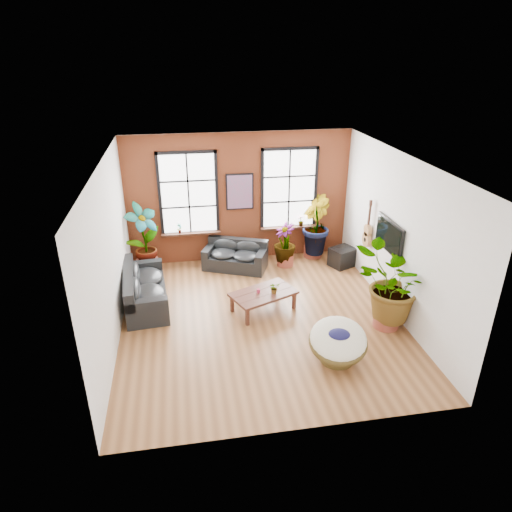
# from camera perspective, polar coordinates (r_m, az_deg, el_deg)

# --- Properties ---
(room) EXTENTS (6.04, 6.54, 3.54)m
(room) POSITION_cam_1_polar(r_m,az_deg,el_deg) (9.47, 0.46, 1.58)
(room) COLOR brown
(room) RESTS_ON ground
(sofa_back) EXTENTS (1.83, 1.38, 0.76)m
(sofa_back) POSITION_cam_1_polar(r_m,az_deg,el_deg) (12.25, -2.56, 0.01)
(sofa_back) COLOR black
(sofa_back) RESTS_ON ground
(sofa_left) EXTENTS (1.08, 2.23, 0.85)m
(sofa_left) POSITION_cam_1_polar(r_m,az_deg,el_deg) (10.82, -13.94, -4.07)
(sofa_left) COLOR black
(sofa_left) RESTS_ON ground
(coffee_table) EXTENTS (1.63, 1.31, 0.55)m
(coffee_table) POSITION_cam_1_polar(r_m,az_deg,el_deg) (10.27, 0.92, -4.82)
(coffee_table) COLOR #4A251A
(coffee_table) RESTS_ON ground
(papasan_chair) EXTENTS (1.34, 1.35, 0.83)m
(papasan_chair) POSITION_cam_1_polar(r_m,az_deg,el_deg) (8.86, 10.22, -10.46)
(papasan_chair) COLOR brown
(papasan_chair) RESTS_ON ground
(poster) EXTENTS (0.74, 0.06, 0.98)m
(poster) POSITION_cam_1_polar(r_m,az_deg,el_deg) (12.22, -2.05, 8.03)
(poster) COLOR black
(poster) RESTS_ON room
(tv_wall_unit) EXTENTS (0.13, 1.86, 1.20)m
(tv_wall_unit) POSITION_cam_1_polar(r_m,az_deg,el_deg) (10.80, 15.54, 2.49)
(tv_wall_unit) COLOR black
(tv_wall_unit) RESTS_ON room
(media_box) EXTENTS (0.78, 0.72, 0.52)m
(media_box) POSITION_cam_1_polar(r_m,az_deg,el_deg) (12.59, 10.72, -0.13)
(media_box) COLOR black
(media_box) RESTS_ON ground
(pot_back_left) EXTENTS (0.69, 0.69, 0.41)m
(pot_back_left) POSITION_cam_1_polar(r_m,az_deg,el_deg) (12.33, -13.34, -1.21)
(pot_back_left) COLOR brown
(pot_back_left) RESTS_ON ground
(pot_back_right) EXTENTS (0.61, 0.61, 0.37)m
(pot_back_right) POSITION_cam_1_polar(r_m,az_deg,el_deg) (13.07, 7.10, 0.73)
(pot_back_right) COLOR brown
(pot_back_right) RESTS_ON ground
(pot_right_wall) EXTENTS (0.58, 0.58, 0.40)m
(pot_right_wall) POSITION_cam_1_polar(r_m,az_deg,el_deg) (10.20, 15.97, -7.47)
(pot_right_wall) COLOR brown
(pot_right_wall) RESTS_ON ground
(pot_mid) EXTENTS (0.52, 0.52, 0.33)m
(pot_mid) POSITION_cam_1_polar(r_m,az_deg,el_deg) (12.47, 3.67, -0.45)
(pot_mid) COLOR brown
(pot_mid) RESTS_ON ground
(floor_plant_back_left) EXTENTS (1.12, 1.10, 1.78)m
(floor_plant_back_left) POSITION_cam_1_polar(r_m,az_deg,el_deg) (11.98, -13.84, 2.33)
(floor_plant_back_left) COLOR #144D20
(floor_plant_back_left) RESTS_ON ground
(floor_plant_back_right) EXTENTS (0.91, 1.04, 1.66)m
(floor_plant_back_right) POSITION_cam_1_polar(r_m,az_deg,el_deg) (12.73, 7.30, 3.92)
(floor_plant_back_right) COLOR #144D20
(floor_plant_back_right) RESTS_ON ground
(floor_plant_right_wall) EXTENTS (1.87, 1.76, 1.67)m
(floor_plant_right_wall) POSITION_cam_1_polar(r_m,az_deg,el_deg) (9.80, 16.70, -3.59)
(floor_plant_right_wall) COLOR #144D20
(floor_plant_right_wall) RESTS_ON ground
(floor_plant_mid) EXTENTS (0.76, 0.76, 1.07)m
(floor_plant_mid) POSITION_cam_1_polar(r_m,az_deg,el_deg) (12.26, 3.61, 1.71)
(floor_plant_mid) COLOR #144D20
(floor_plant_mid) RESTS_ON ground
(table_plant) EXTENTS (0.28, 0.26, 0.26)m
(table_plant) POSITION_cam_1_polar(r_m,az_deg,el_deg) (10.16, 2.30, -4.01)
(table_plant) COLOR #144D20
(table_plant) RESTS_ON coffee_table
(sill_plant_left) EXTENTS (0.17, 0.17, 0.27)m
(sill_plant_left) POSITION_cam_1_polar(r_m,az_deg,el_deg) (12.38, -9.55, 3.43)
(sill_plant_left) COLOR #144D20
(sill_plant_left) RESTS_ON room
(sill_plant_right) EXTENTS (0.19, 0.19, 0.27)m
(sill_plant_right) POSITION_cam_1_polar(r_m,az_deg,el_deg) (12.79, 5.64, 4.38)
(sill_plant_right) COLOR #144D20
(sill_plant_right) RESTS_ON room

